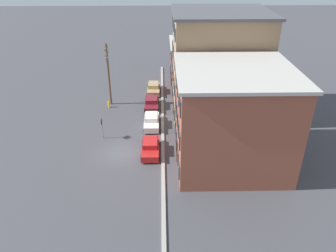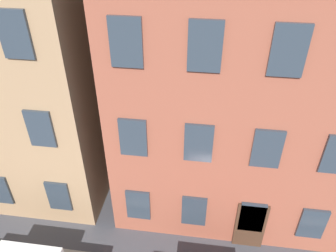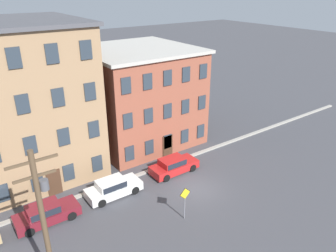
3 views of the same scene
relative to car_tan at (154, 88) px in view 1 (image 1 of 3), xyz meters
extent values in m
plane|color=#424247|center=(16.55, -3.20, -0.75)|extent=(200.00, 200.00, 0.00)
cube|color=#9E998E|center=(16.55, 1.30, -0.67)|extent=(56.00, 0.36, 0.16)
cube|color=brown|center=(-3.05, 8.35, 2.51)|extent=(8.80, 11.10, 6.52)
cube|color=#B7B2A8|center=(-3.05, 8.35, 5.92)|extent=(9.30, 11.60, 0.30)
cube|color=#2D3842|center=(-5.99, 2.74, 0.88)|extent=(0.90, 0.10, 1.40)
cube|color=#2D3842|center=(-5.99, 2.74, 4.14)|extent=(0.90, 0.10, 1.40)
cube|color=#2D3842|center=(-3.05, 2.74, 0.88)|extent=(0.90, 0.10, 1.40)
cube|color=#2D3842|center=(-3.05, 2.74, 4.14)|extent=(0.90, 0.10, 1.40)
cube|color=#2D3842|center=(-0.12, 2.74, 0.88)|extent=(0.90, 0.10, 1.40)
cube|color=#2D3842|center=(-0.12, 2.74, 4.14)|extent=(0.90, 0.10, 1.40)
cube|color=#472D1E|center=(-3.05, 2.74, 0.35)|extent=(1.10, 0.10, 2.20)
cube|color=#9E7A56|center=(6.88, 8.26, 5.60)|extent=(9.87, 10.92, 12.71)
cube|color=#4C4C51|center=(6.88, 8.26, 12.11)|extent=(10.37, 11.42, 0.30)
cube|color=#2D3842|center=(3.19, 2.74, 0.84)|extent=(0.90, 0.10, 1.40)
cube|color=#2D3842|center=(3.19, 2.74, 4.02)|extent=(0.90, 0.10, 1.40)
cube|color=#2D3842|center=(3.19, 2.74, 7.19)|extent=(0.90, 0.10, 1.40)
cube|color=#2D3842|center=(3.19, 2.74, 10.37)|extent=(0.90, 0.10, 1.40)
cube|color=#2D3842|center=(5.65, 2.74, 0.84)|extent=(0.90, 0.10, 1.40)
cube|color=#2D3842|center=(5.65, 2.74, 4.02)|extent=(0.90, 0.10, 1.40)
cube|color=#2D3842|center=(5.65, 2.74, 7.19)|extent=(0.90, 0.10, 1.40)
cube|color=#2D3842|center=(5.65, 2.74, 10.37)|extent=(0.90, 0.10, 1.40)
cube|color=#2D3842|center=(8.12, 2.74, 0.84)|extent=(0.90, 0.10, 1.40)
cube|color=#2D3842|center=(8.12, 2.74, 4.02)|extent=(0.90, 0.10, 1.40)
cube|color=#2D3842|center=(8.12, 2.74, 7.19)|extent=(0.90, 0.10, 1.40)
cube|color=#2D3842|center=(8.12, 2.74, 10.37)|extent=(0.90, 0.10, 1.40)
cube|color=#2D3842|center=(10.58, 2.74, 0.84)|extent=(0.90, 0.10, 1.40)
cube|color=#2D3842|center=(10.58, 2.74, 4.02)|extent=(0.90, 0.10, 1.40)
cube|color=#2D3842|center=(10.58, 2.74, 7.19)|extent=(0.90, 0.10, 1.40)
cube|color=#2D3842|center=(10.58, 2.74, 10.37)|extent=(0.90, 0.10, 1.40)
cube|color=#472D1E|center=(6.88, 2.74, 0.35)|extent=(1.10, 0.10, 2.20)
cube|color=brown|center=(17.89, 8.06, 3.98)|extent=(10.45, 10.53, 9.45)
cube|color=#B7B2A8|center=(17.89, 8.06, 8.85)|extent=(10.95, 11.03, 0.30)
cube|color=#2D3842|center=(13.71, 2.74, 0.83)|extent=(0.90, 0.10, 1.40)
cube|color=#2D3842|center=(13.71, 2.74, 3.98)|extent=(0.90, 0.10, 1.40)
cube|color=#2D3842|center=(13.71, 2.74, 7.13)|extent=(0.90, 0.10, 1.40)
cube|color=#2D3842|center=(15.80, 2.74, 0.83)|extent=(0.90, 0.10, 1.40)
cube|color=#2D3842|center=(15.80, 2.74, 3.98)|extent=(0.90, 0.10, 1.40)
cube|color=#2D3842|center=(15.80, 2.74, 7.13)|extent=(0.90, 0.10, 1.40)
cube|color=#2D3842|center=(17.89, 2.74, 0.83)|extent=(0.90, 0.10, 1.40)
cube|color=#2D3842|center=(17.89, 2.74, 3.98)|extent=(0.90, 0.10, 1.40)
cube|color=#2D3842|center=(17.89, 2.74, 7.13)|extent=(0.90, 0.10, 1.40)
cube|color=#2D3842|center=(19.98, 2.74, 0.83)|extent=(0.90, 0.10, 1.40)
cube|color=#2D3842|center=(19.98, 2.74, 3.98)|extent=(0.90, 0.10, 1.40)
cube|color=#2D3842|center=(19.98, 2.74, 7.13)|extent=(0.90, 0.10, 1.40)
cube|color=#2D3842|center=(22.07, 2.74, 0.83)|extent=(0.90, 0.10, 1.40)
cube|color=#2D3842|center=(22.07, 2.74, 3.98)|extent=(0.90, 0.10, 1.40)
cube|color=#2D3842|center=(22.07, 2.74, 7.13)|extent=(0.90, 0.10, 1.40)
cube|color=#472D1E|center=(17.89, 2.74, 0.35)|extent=(1.10, 0.10, 2.20)
cube|color=tan|center=(0.07, 0.00, -0.22)|extent=(4.40, 1.80, 0.70)
cube|color=tan|center=(-0.13, 0.00, 0.41)|extent=(2.20, 1.51, 0.55)
cube|color=#1E232D|center=(-0.13, 0.00, 0.41)|extent=(2.02, 1.58, 0.48)
cylinder|color=black|center=(1.52, 0.85, -0.42)|extent=(0.66, 0.22, 0.66)
cylinder|color=black|center=(1.52, -0.85, -0.42)|extent=(0.66, 0.22, 0.66)
cylinder|color=black|center=(-1.38, 0.85, -0.42)|extent=(0.66, 0.22, 0.66)
cylinder|color=black|center=(-1.38, -0.85, -0.42)|extent=(0.66, 0.22, 0.66)
cube|color=maroon|center=(5.39, -0.17, -0.22)|extent=(4.40, 1.80, 0.70)
cube|color=maroon|center=(5.19, -0.17, 0.41)|extent=(2.20, 1.51, 0.55)
cube|color=#1E232D|center=(5.19, -0.17, 0.41)|extent=(2.02, 1.58, 0.48)
cylinder|color=black|center=(6.84, 0.68, -0.42)|extent=(0.66, 0.22, 0.66)
cylinder|color=black|center=(6.84, -1.02, -0.42)|extent=(0.66, 0.22, 0.66)
cylinder|color=black|center=(3.94, 0.68, -0.42)|extent=(0.66, 0.22, 0.66)
cylinder|color=black|center=(3.94, -1.02, -0.42)|extent=(0.66, 0.22, 0.66)
cube|color=silver|center=(10.66, -0.05, -0.22)|extent=(4.40, 1.80, 0.70)
cube|color=silver|center=(10.46, -0.05, 0.41)|extent=(2.20, 1.51, 0.55)
cube|color=#1E232D|center=(10.46, -0.05, 0.41)|extent=(2.02, 1.58, 0.48)
cylinder|color=black|center=(12.11, 0.80, -0.42)|extent=(0.66, 0.22, 0.66)
cylinder|color=black|center=(12.11, -0.90, -0.42)|extent=(0.66, 0.22, 0.66)
cylinder|color=black|center=(9.21, 0.80, -0.42)|extent=(0.66, 0.22, 0.66)
cylinder|color=black|center=(9.21, -0.90, -0.42)|extent=(0.66, 0.22, 0.66)
cube|color=#B21E1E|center=(16.64, -0.04, -0.22)|extent=(4.40, 1.80, 0.70)
cube|color=#B21E1E|center=(16.44, -0.04, 0.41)|extent=(2.20, 1.51, 0.55)
cube|color=#1E232D|center=(16.44, -0.04, 0.41)|extent=(2.02, 1.58, 0.48)
cylinder|color=black|center=(18.09, 0.81, -0.42)|extent=(0.66, 0.22, 0.66)
cylinder|color=black|center=(18.09, -0.89, -0.42)|extent=(0.66, 0.22, 0.66)
cylinder|color=black|center=(15.19, 0.81, -0.42)|extent=(0.66, 0.22, 0.66)
cylinder|color=black|center=(15.19, -0.89, -0.42)|extent=(0.66, 0.22, 0.66)
cylinder|color=slate|center=(13.48, -5.57, 0.48)|extent=(0.08, 0.08, 2.46)
cube|color=yellow|center=(13.48, -5.60, 1.41)|extent=(0.86, 0.03, 0.86)
cube|color=black|center=(13.48, -5.59, 1.41)|extent=(0.92, 0.02, 0.92)
cylinder|color=brown|center=(4.05, -5.90, 3.53)|extent=(0.28, 0.28, 8.56)
cube|color=brown|center=(4.05, -5.90, 7.21)|extent=(2.40, 0.12, 0.12)
cube|color=brown|center=(4.05, -5.90, 6.41)|extent=(2.00, 0.12, 0.12)
cylinder|color=#515156|center=(4.40, -5.90, 5.81)|extent=(0.44, 0.44, 0.55)
cylinder|color=yellow|center=(5.17, -6.05, -0.35)|extent=(0.24, 0.24, 0.80)
sphere|color=yellow|center=(5.17, -6.05, 0.10)|extent=(0.22, 0.22, 0.22)
cylinder|color=yellow|center=(5.17, -6.21, -0.30)|extent=(0.10, 0.12, 0.10)
camera|label=1|loc=(46.12, 1.26, 18.70)|focal=35.00mm
camera|label=2|loc=(15.97, -5.40, 10.24)|focal=35.00mm
camera|label=3|loc=(1.53, -20.36, 14.80)|focal=35.00mm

